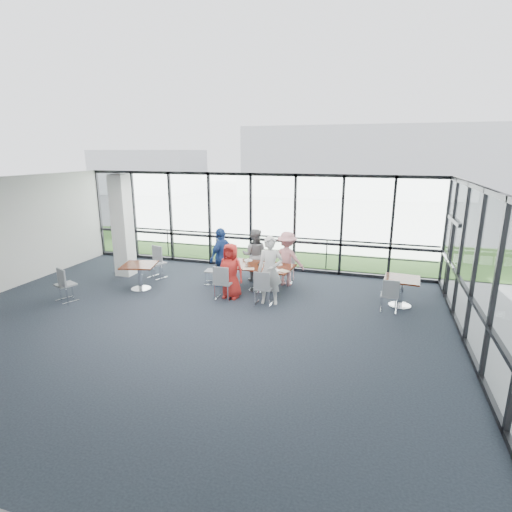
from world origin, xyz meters
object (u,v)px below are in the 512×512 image
(main_table, at_px, (259,270))
(diner_far_right, at_px, (287,259))
(chair_spare_r, at_px, (389,295))
(side_table_left, at_px, (139,268))
(chair_main_nl, at_px, (224,283))
(diner_end, at_px, (222,257))
(chair_main_end, at_px, (212,271))
(diner_far_left, at_px, (255,255))
(chair_spare_la, at_px, (65,285))
(diner_near_left, at_px, (231,271))
(chair_main_fl, at_px, (259,266))
(side_table_right, at_px, (402,283))
(chair_spare_lb, at_px, (157,263))
(chair_main_fr, at_px, (286,269))
(chair_main_nr, at_px, (264,288))
(diner_near_right, at_px, (270,270))
(structural_column, at_px, (123,226))

(main_table, distance_m, diner_far_right, 0.98)
(chair_spare_r, bearing_deg, side_table_left, -173.24)
(chair_main_nl, xyz_separation_m, chair_spare_r, (4.24, 0.42, -0.05))
(diner_end, bearing_deg, chair_main_end, -77.40)
(diner_far_right, relative_size, chair_spare_r, 1.93)
(diner_far_left, bearing_deg, side_table_left, 23.37)
(diner_far_left, bearing_deg, chair_spare_la, 28.74)
(diner_near_left, relative_size, chair_spare_la, 1.64)
(chair_main_fl, height_order, chair_spare_la, chair_spare_la)
(chair_main_end, bearing_deg, side_table_right, 80.61)
(chair_main_nl, distance_m, chair_spare_la, 4.18)
(chair_main_nl, height_order, chair_spare_lb, chair_spare_lb)
(chair_spare_lb, height_order, chair_spare_r, chair_spare_lb)
(side_table_right, xyz_separation_m, chair_main_fr, (-3.24, 1.05, -0.22))
(chair_main_nr, bearing_deg, diner_near_right, 46.52)
(diner_far_right, height_order, chair_spare_la, diner_far_right)
(side_table_left, height_order, diner_far_left, diner_far_left)
(diner_near_right, xyz_separation_m, chair_spare_r, (2.98, 0.35, -0.48))
(diner_far_left, xyz_separation_m, chair_spare_r, (3.92, -1.37, -0.39))
(side_table_right, relative_size, chair_spare_lb, 0.96)
(chair_main_fr, bearing_deg, chair_spare_la, 29.83)
(diner_far_right, relative_size, chair_main_end, 1.97)
(chair_spare_r, bearing_deg, chair_main_nl, -170.86)
(chair_main_nl, bearing_deg, chair_main_fl, 77.12)
(chair_main_fr, bearing_deg, chair_main_end, 18.98)
(chair_main_nl, height_order, chair_main_nr, chair_main_nl)
(chair_main_nr, bearing_deg, chair_main_end, 149.24)
(structural_column, xyz_separation_m, chair_main_fr, (5.13, 0.75, -1.19))
(side_table_left, bearing_deg, chair_main_nr, -1.40)
(diner_near_left, bearing_deg, main_table, 57.61)
(side_table_right, relative_size, diner_far_left, 0.57)
(chair_main_end, relative_size, chair_spare_la, 0.89)
(chair_main_end, bearing_deg, diner_near_right, 56.81)
(diner_far_left, relative_size, chair_main_fl, 1.85)
(chair_main_nr, distance_m, chair_main_fr, 1.97)
(main_table, bearing_deg, chair_main_fl, 112.86)
(main_table, relative_size, chair_spare_r, 2.40)
(diner_end, bearing_deg, diner_far_left, 148.03)
(side_table_right, relative_size, diner_near_right, 0.52)
(diner_near_left, bearing_deg, diner_far_right, 55.39)
(side_table_right, xyz_separation_m, diner_near_left, (-4.39, -0.68, 0.12))
(diner_end, height_order, chair_spare_la, diner_end)
(diner_far_left, xyz_separation_m, chair_main_end, (-1.12, -0.69, -0.40))
(side_table_left, relative_size, chair_spare_r, 1.33)
(chair_spare_r, bearing_deg, chair_main_nr, -167.72)
(diner_far_left, height_order, chair_spare_la, diner_far_left)
(side_table_left, xyz_separation_m, diner_near_left, (2.74, 0.15, 0.11))
(main_table, distance_m, chair_main_fr, 1.15)
(diner_near_right, xyz_separation_m, chair_spare_lb, (-3.96, 1.04, -0.42))
(diner_far_left, bearing_deg, chair_spare_lb, 4.77)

